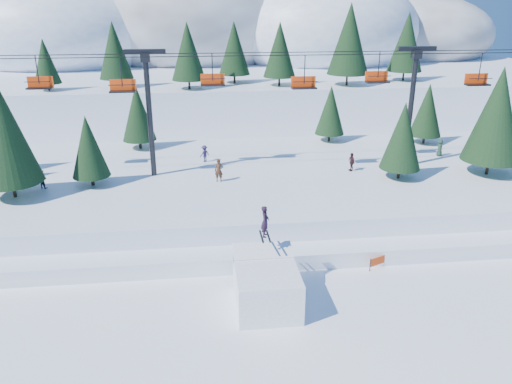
{
  "coord_description": "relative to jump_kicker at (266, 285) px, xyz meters",
  "views": [
    {
      "loc": [
        -5.07,
        -22.57,
        16.22
      ],
      "look_at": [
        -1.74,
        6.0,
        5.2
      ],
      "focal_mm": 35.0,
      "sensor_mm": 36.0,
      "label": 1
    }
  ],
  "objects": [
    {
      "name": "chairlift",
      "position": [
        3.08,
        16.5,
        8.02
      ],
      "size": [
        46.0,
        3.21,
        10.28
      ],
      "color": "black",
      "rests_on": "mid_shelf"
    },
    {
      "name": "distant_skiers",
      "position": [
        1.5,
        16.88,
        2.01
      ],
      "size": [
        35.66,
        6.41,
        1.87
      ],
      "color": "#36191D",
      "rests_on": "mid_shelf"
    },
    {
      "name": "jump_kicker",
      "position": [
        0.0,
        0.0,
        0.0
      ],
      "size": [
        3.48,
        4.74,
        5.47
      ],
      "color": "white",
      "rests_on": "ground"
    },
    {
      "name": "ground",
      "position": [
        1.66,
        -1.55,
        -1.3
      ],
      "size": [
        160.0,
        160.0,
        0.0
      ],
      "primitive_type": "plane",
      "color": "white",
      "rests_on": "ground"
    },
    {
      "name": "banner_near",
      "position": [
        8.39,
        3.54,
        -0.76
      ],
      "size": [
        2.61,
        1.22,
        0.9
      ],
      "color": "black",
      "rests_on": "ground"
    },
    {
      "name": "berm",
      "position": [
        1.66,
        6.45,
        -0.75
      ],
      "size": [
        70.0,
        6.0,
        1.1
      ],
      "primitive_type": "cube",
      "color": "white",
      "rests_on": "ground"
    },
    {
      "name": "mid_shelf",
      "position": [
        1.66,
        16.45,
        -0.05
      ],
      "size": [
        70.0,
        22.0,
        2.5
      ],
      "primitive_type": "cube",
      "color": "white",
      "rests_on": "ground"
    },
    {
      "name": "conifer_stand",
      "position": [
        5.31,
        16.95,
        5.82
      ],
      "size": [
        62.92,
        16.72,
        10.15
      ],
      "color": "black",
      "rests_on": "mid_shelf"
    },
    {
      "name": "mountain_ridge",
      "position": [
        -3.4,
        71.82,
        8.34
      ],
      "size": [
        119.0,
        60.0,
        26.46
      ],
      "color": "white",
      "rests_on": "ground"
    },
    {
      "name": "banner_far",
      "position": [
        11.89,
        5.32,
        -0.76
      ],
      "size": [
        2.86,
        0.12,
        0.9
      ],
      "color": "black",
      "rests_on": "ground"
    }
  ]
}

